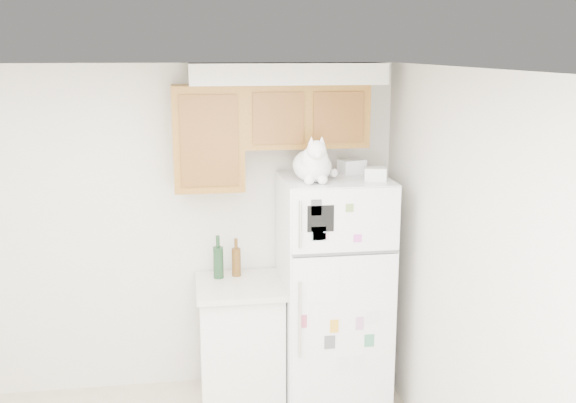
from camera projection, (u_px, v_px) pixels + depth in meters
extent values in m
cube|color=silver|center=(143.00, 232.00, 5.08)|extent=(3.80, 0.04, 2.50)
cube|color=silver|center=(501.00, 320.00, 3.43)|extent=(0.04, 4.00, 2.50)
cube|color=white|center=(103.00, 73.00, 2.87)|extent=(3.80, 4.00, 0.04)
cube|color=#975921|center=(304.00, 115.00, 4.89)|extent=(0.90, 0.33, 0.45)
cube|color=#975921|center=(208.00, 138.00, 4.82)|extent=(0.50, 0.33, 0.75)
cube|color=silver|center=(287.00, 74.00, 4.82)|extent=(1.40, 0.37, 0.15)
cube|color=white|center=(333.00, 289.00, 5.01)|extent=(0.76, 0.72, 1.70)
cube|color=white|center=(346.00, 221.00, 4.50)|extent=(0.74, 0.03, 0.44)
cube|color=white|center=(344.00, 337.00, 4.69)|extent=(0.74, 0.03, 1.19)
cube|color=#59595B|center=(346.00, 253.00, 4.55)|extent=(0.74, 0.03, 0.02)
cylinder|color=silver|center=(300.00, 224.00, 4.43)|extent=(0.02, 0.02, 0.32)
cylinder|color=silver|center=(300.00, 319.00, 4.58)|extent=(0.02, 0.02, 0.55)
cube|color=black|center=(321.00, 219.00, 4.46)|extent=(0.18, 0.00, 0.18)
cube|color=white|center=(323.00, 283.00, 4.56)|extent=(0.22, 0.00, 0.28)
cube|color=olive|center=(350.00, 208.00, 4.47)|extent=(0.05, 0.00, 0.06)
cube|color=silver|center=(343.00, 364.00, 4.72)|extent=(0.09, 0.00, 0.10)
cube|color=#48474C|center=(316.00, 208.00, 4.43)|extent=(0.07, 0.00, 0.11)
cube|color=white|center=(376.00, 227.00, 4.53)|extent=(0.08, 0.00, 0.06)
cube|color=#C28AA6|center=(323.00, 236.00, 4.49)|extent=(0.07, 0.00, 0.05)
cube|color=#B380A9|center=(360.00, 323.00, 4.67)|extent=(0.06, 0.00, 0.09)
cube|color=#B54867|center=(303.00, 321.00, 4.60)|extent=(0.05, 0.00, 0.09)
cube|color=gold|center=(334.00, 326.00, 4.64)|extent=(0.06, 0.00, 0.09)
cube|color=#D053B9|center=(358.00, 238.00, 4.53)|extent=(0.06, 0.00, 0.05)
cube|color=silver|center=(359.00, 362.00, 4.73)|extent=(0.08, 0.00, 0.09)
cube|color=#94B6D3|center=(319.00, 234.00, 4.48)|extent=(0.10, 0.00, 0.10)
cube|color=#3A8162|center=(369.00, 341.00, 4.71)|extent=(0.07, 0.00, 0.09)
cube|color=silver|center=(373.00, 317.00, 4.67)|extent=(0.10, 0.00, 0.09)
cube|color=#535258|center=(330.00, 342.00, 4.66)|extent=(0.08, 0.00, 0.10)
cube|color=#D5D94C|center=(318.00, 235.00, 4.48)|extent=(0.07, 0.00, 0.07)
cube|color=white|center=(388.00, 350.00, 4.75)|extent=(0.06, 0.00, 0.07)
cube|color=white|center=(241.00, 343.00, 5.05)|extent=(0.60, 0.60, 0.88)
cube|color=beige|center=(240.00, 286.00, 4.93)|extent=(0.64, 0.64, 0.04)
ellipsoid|color=white|center=(312.00, 166.00, 4.67)|extent=(0.26, 0.36, 0.22)
ellipsoid|color=white|center=(315.00, 161.00, 4.56)|extent=(0.19, 0.15, 0.21)
sphere|color=white|center=(316.00, 150.00, 4.49)|extent=(0.13, 0.13, 0.13)
cone|color=white|center=(311.00, 141.00, 4.47)|extent=(0.04, 0.04, 0.05)
cone|color=white|center=(322.00, 140.00, 4.48)|extent=(0.04, 0.04, 0.05)
cone|color=#D88C8C|center=(312.00, 141.00, 4.46)|extent=(0.02, 0.02, 0.03)
cone|color=#D88C8C|center=(322.00, 141.00, 4.47)|extent=(0.02, 0.02, 0.03)
sphere|color=white|center=(318.00, 155.00, 4.44)|extent=(0.06, 0.06, 0.06)
sphere|color=white|center=(309.00, 180.00, 4.54)|extent=(0.07, 0.07, 0.07)
sphere|color=white|center=(322.00, 179.00, 4.55)|extent=(0.07, 0.07, 0.07)
cylinder|color=white|center=(324.00, 172.00, 4.82)|extent=(0.16, 0.23, 0.08)
cube|color=white|center=(352.00, 166.00, 4.97)|extent=(0.21, 0.18, 0.10)
cube|color=white|center=(375.00, 174.00, 4.70)|extent=(0.17, 0.14, 0.09)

